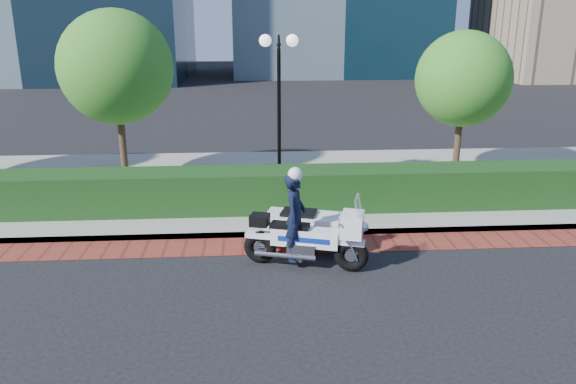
{
  "coord_description": "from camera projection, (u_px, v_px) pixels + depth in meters",
  "views": [
    {
      "loc": [
        0.2,
        -9.83,
        4.69
      ],
      "look_at": [
        1.03,
        2.21,
        1.0
      ],
      "focal_mm": 35.0,
      "sensor_mm": 36.0,
      "label": 1
    }
  ],
  "objects": [
    {
      "name": "ground",
      "position": [
        242.0,
        277.0,
        10.74
      ],
      "size": [
        120.0,
        120.0,
        0.0
      ],
      "primitive_type": "plane",
      "color": "black",
      "rests_on": "ground"
    },
    {
      "name": "lamppost",
      "position": [
        279.0,
        89.0,
        14.9
      ],
      "size": [
        1.02,
        0.7,
        4.21
      ],
      "color": "black",
      "rests_on": "sidewalk"
    },
    {
      "name": "police_motorcycle",
      "position": [
        303.0,
        227.0,
        11.32
      ],
      "size": [
        2.46,
        2.13,
        2.03
      ],
      "rotation": [
        0.0,
        0.0,
        -0.29
      ],
      "color": "black",
      "rests_on": "ground"
    },
    {
      "name": "sidewalk",
      "position": [
        244.0,
        185.0,
        16.44
      ],
      "size": [
        60.0,
        8.0,
        0.15
      ],
      "primitive_type": "cube",
      "color": "gray",
      "rests_on": "ground"
    },
    {
      "name": "brick_strip",
      "position": [
        243.0,
        246.0,
        12.16
      ],
      "size": [
        60.0,
        1.0,
        0.01
      ],
      "primitive_type": "cube",
      "color": "maroon",
      "rests_on": "ground"
    },
    {
      "name": "tree_b",
      "position": [
        116.0,
        68.0,
        15.7
      ],
      "size": [
        3.2,
        3.2,
        4.89
      ],
      "color": "#332319",
      "rests_on": "sidewalk"
    },
    {
      "name": "hedge_main",
      "position": [
        243.0,
        190.0,
        13.98
      ],
      "size": [
        18.0,
        1.2,
        1.0
      ],
      "primitive_type": "cube",
      "color": "black",
      "rests_on": "sidewalk"
    },
    {
      "name": "tree_c",
      "position": [
        463.0,
        79.0,
        16.47
      ],
      "size": [
        2.8,
        2.8,
        4.3
      ],
      "color": "#332319",
      "rests_on": "sidewalk"
    }
  ]
}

